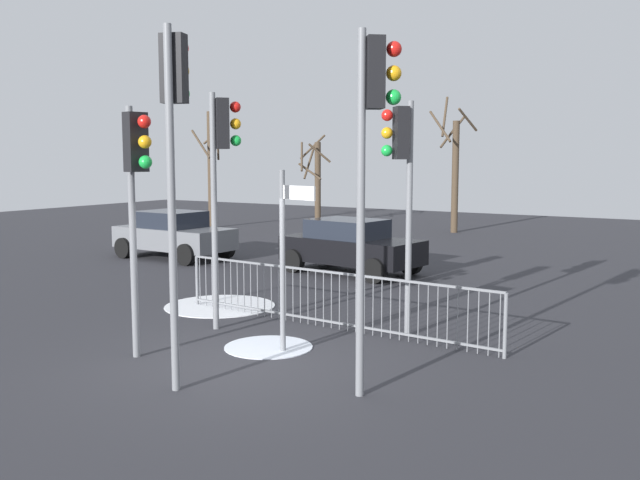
% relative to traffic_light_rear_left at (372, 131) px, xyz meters
% --- Properties ---
extents(ground_plane, '(60.00, 60.00, 0.00)m').
position_rel_traffic_light_rear_left_xyz_m(ground_plane, '(-2.39, 0.22, -3.49)').
color(ground_plane, '#2D2D33').
extents(traffic_light_rear_left, '(0.48, 0.45, 4.77)m').
position_rel_traffic_light_rear_left_xyz_m(traffic_light_rear_left, '(0.00, 0.00, 0.00)').
color(traffic_light_rear_left, slate).
rests_on(traffic_light_rear_left, ground).
extents(traffic_light_foreground_left, '(0.37, 0.55, 4.86)m').
position_rel_traffic_light_rear_left_xyz_m(traffic_light_foreground_left, '(-2.40, -1.06, 0.07)').
color(traffic_light_foreground_left, slate).
rests_on(traffic_light_foreground_left, ground).
extents(traffic_light_mid_left, '(0.56, 0.36, 3.93)m').
position_rel_traffic_light_rear_left_xyz_m(traffic_light_mid_left, '(-3.86, -0.34, -0.61)').
color(traffic_light_mid_left, slate).
rests_on(traffic_light_mid_left, ground).
extents(traffic_light_mid_right, '(0.47, 0.46, 4.11)m').
position_rel_traffic_light_rear_left_xyz_m(traffic_light_mid_right, '(-1.01, 3.08, -0.47)').
color(traffic_light_mid_right, slate).
rests_on(traffic_light_mid_right, ground).
extents(traffic_light_rear_right, '(0.46, 0.48, 4.30)m').
position_rel_traffic_light_rear_left_xyz_m(traffic_light_rear_right, '(-4.02, 1.89, -0.34)').
color(traffic_light_rear_right, slate).
rests_on(traffic_light_rear_right, ground).
extents(direction_sign_post, '(0.77, 0.24, 2.95)m').
position_rel_traffic_light_rear_left_xyz_m(direction_sign_post, '(-2.14, 1.15, -1.83)').
color(direction_sign_post, slate).
rests_on(direction_sign_post, ground).
extents(pedestrian_guard_railing, '(6.90, 0.64, 1.07)m').
position_rel_traffic_light_rear_left_xyz_m(pedestrian_guard_railing, '(-2.40, 2.92, -2.94)').
color(pedestrian_guard_railing, slate).
rests_on(pedestrian_guard_railing, ground).
extents(car_black_mid, '(3.99, 2.35, 1.47)m').
position_rel_traffic_light_rear_left_xyz_m(car_black_mid, '(-5.00, 8.52, -2.72)').
color(car_black_mid, black).
rests_on(car_black_mid, ground).
extents(car_grey_far, '(3.88, 2.09, 1.47)m').
position_rel_traffic_light_rear_left_xyz_m(car_grey_far, '(-11.10, 8.16, -2.72)').
color(car_grey_far, slate).
rests_on(car_grey_far, ground).
extents(bare_tree_left, '(1.85, 2.00, 4.19)m').
position_rel_traffic_light_rear_left_xyz_m(bare_tree_left, '(-13.25, 20.11, -1.33)').
color(bare_tree_left, '#473828').
rests_on(bare_tree_left, ground).
extents(bare_tree_centre, '(1.92, 1.80, 5.63)m').
position_rel_traffic_light_rear_left_xyz_m(bare_tree_centre, '(-6.36, 19.84, -0.81)').
color(bare_tree_centre, '#473828').
rests_on(bare_tree_centre, ground).
extents(bare_tree_right, '(1.31, 1.47, 5.11)m').
position_rel_traffic_light_rear_left_xyz_m(bare_tree_right, '(-16.29, 16.18, -0.77)').
color(bare_tree_right, '#473828').
rests_on(bare_tree_right, ground).
extents(snow_patch_kerb, '(1.48, 1.48, 0.01)m').
position_rel_traffic_light_rear_left_xyz_m(snow_patch_kerb, '(-2.54, 1.23, -3.48)').
color(snow_patch_kerb, silver).
rests_on(snow_patch_kerb, ground).
extents(snow_patch_island, '(2.34, 2.34, 0.01)m').
position_rel_traffic_light_rear_left_xyz_m(snow_patch_island, '(-5.32, 3.36, -3.48)').
color(snow_patch_island, white).
rests_on(snow_patch_island, ground).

